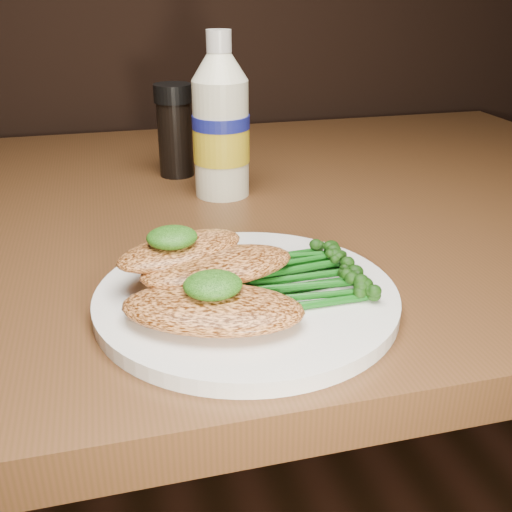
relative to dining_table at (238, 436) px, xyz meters
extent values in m
cylinder|color=white|center=(-0.05, -0.26, 0.38)|extent=(0.25, 0.25, 0.01)
ellipsoid|color=#E78E49|center=(-0.08, -0.30, 0.40)|extent=(0.16, 0.12, 0.02)
ellipsoid|color=#E78E49|center=(-0.07, -0.25, 0.41)|extent=(0.14, 0.09, 0.02)
ellipsoid|color=#E78E49|center=(-0.09, -0.22, 0.41)|extent=(0.13, 0.10, 0.02)
ellipsoid|color=#0D3207|center=(-0.08, -0.29, 0.42)|extent=(0.05, 0.04, 0.02)
ellipsoid|color=#0D3207|center=(-0.10, -0.22, 0.43)|extent=(0.05, 0.04, 0.02)
camera|label=1|loc=(-0.15, -0.69, 0.62)|focal=42.29mm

